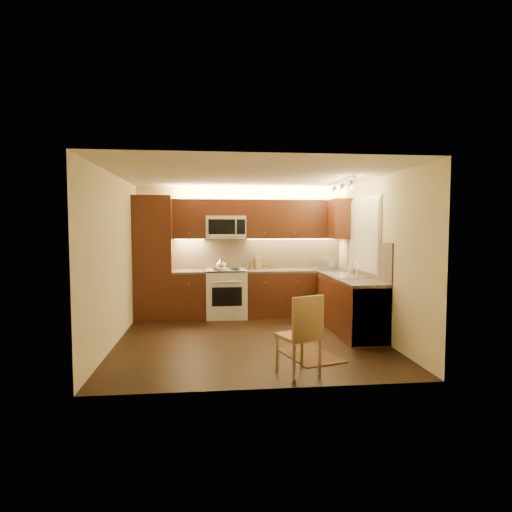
{
  "coord_description": "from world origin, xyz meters",
  "views": [
    {
      "loc": [
        -0.6,
        -6.43,
        1.74
      ],
      "look_at": [
        0.15,
        0.55,
        1.25
      ],
      "focal_mm": 30.02,
      "sensor_mm": 36.0,
      "label": 1
    }
  ],
  "objects": [
    {
      "name": "window_frame",
      "position": [
        1.99,
        0.55,
        1.6
      ],
      "size": [
        0.03,
        1.44,
        1.24
      ],
      "primitive_type": "cube",
      "color": "silver",
      "rests_on": "wall_right"
    },
    {
      "name": "spice_jar_b",
      "position": [
        0.61,
        1.88,
        0.95
      ],
      "size": [
        0.05,
        0.05,
        0.1
      ],
      "primitive_type": "cylinder",
      "rotation": [
        0.0,
        0.0,
        -0.2
      ],
      "color": "brown",
      "rests_on": "counter_back_right"
    },
    {
      "name": "counter_back_right",
      "position": [
        1.04,
        1.7,
        0.88
      ],
      "size": [
        1.92,
        0.6,
        0.04
      ],
      "primitive_type": "cube",
      "color": "#32302E",
      "rests_on": "base_cab_back_right"
    },
    {
      "name": "toaster_oven",
      "position": [
        1.65,
        1.7,
        1.02
      ],
      "size": [
        0.44,
        0.34,
        0.25
      ],
      "primitive_type": "cube",
      "rotation": [
        0.0,
        0.0,
        0.07
      ],
      "color": "silver",
      "rests_on": "counter_back_right"
    },
    {
      "name": "base_cab_right",
      "position": [
        1.7,
        0.4,
        0.43
      ],
      "size": [
        0.6,
        2.0,
        0.86
      ],
      "primitive_type": "cube",
      "color": "#441F0E",
      "rests_on": "floor"
    },
    {
      "name": "stove",
      "position": [
        -0.3,
        1.68,
        0.46
      ],
      "size": [
        0.76,
        0.65,
        0.92
      ],
      "primitive_type": null,
      "color": "silver",
      "rests_on": "floor"
    },
    {
      "name": "upper_cab_back_left",
      "position": [
        -0.99,
        1.82,
        1.88
      ],
      "size": [
        0.62,
        0.35,
        0.75
      ],
      "primitive_type": "cube",
      "color": "#441F0E",
      "rests_on": "wall_back"
    },
    {
      "name": "dishwasher",
      "position": [
        1.7,
        -0.3,
        0.43
      ],
      "size": [
        0.58,
        0.6,
        0.84
      ],
      "primitive_type": "cube",
      "color": "silver",
      "rests_on": "floor"
    },
    {
      "name": "wall_right",
      "position": [
        2.0,
        0.0,
        1.25
      ],
      "size": [
        0.01,
        4.0,
        2.5
      ],
      "primitive_type": "cube",
      "color": "beige",
      "rests_on": "ground"
    },
    {
      "name": "upper_cab_back_right",
      "position": [
        1.04,
        1.82,
        1.88
      ],
      "size": [
        1.92,
        0.35,
        0.75
      ],
      "primitive_type": "cube",
      "color": "#441F0E",
      "rests_on": "wall_back"
    },
    {
      "name": "wall_left",
      "position": [
        -2.0,
        0.0,
        1.25
      ],
      "size": [
        0.01,
        4.0,
        2.5
      ],
      "primitive_type": "cube",
      "color": "beige",
      "rests_on": "ground"
    },
    {
      "name": "counter_back_left",
      "position": [
        -0.99,
        1.7,
        0.88
      ],
      "size": [
        0.62,
        0.6,
        0.04
      ],
      "primitive_type": "cube",
      "color": "#32302E",
      "rests_on": "base_cab_back_left"
    },
    {
      "name": "window_blinds",
      "position": [
        1.97,
        0.55,
        1.6
      ],
      "size": [
        0.02,
        1.36,
        1.16
      ],
      "primitive_type": "cube",
      "color": "silver",
      "rests_on": "wall_right"
    },
    {
      "name": "rug",
      "position": [
        0.73,
        -0.9,
        0.01
      ],
      "size": [
        0.83,
        1.04,
        0.01
      ],
      "primitive_type": "cube",
      "rotation": [
        0.0,
        0.0,
        0.28
      ],
      "color": "black",
      "rests_on": "floor"
    },
    {
      "name": "track_light_bar",
      "position": [
        1.55,
        0.4,
        2.46
      ],
      "size": [
        0.04,
        1.2,
        0.03
      ],
      "primitive_type": "cube",
      "color": "silver",
      "rests_on": "ceiling"
    },
    {
      "name": "floor",
      "position": [
        0.0,
        0.0,
        0.0
      ],
      "size": [
        4.0,
        4.0,
        0.01
      ],
      "primitive_type": "cube",
      "color": "black",
      "rests_on": "ground"
    },
    {
      "name": "backsplash_right",
      "position": [
        1.99,
        0.4,
        1.2
      ],
      "size": [
        0.02,
        2.0,
        0.6
      ],
      "primitive_type": "cube",
      "color": "tan",
      "rests_on": "wall_right"
    },
    {
      "name": "wall_back",
      "position": [
        0.0,
        2.0,
        1.25
      ],
      "size": [
        4.0,
        0.01,
        2.5
      ],
      "primitive_type": "cube",
      "color": "beige",
      "rests_on": "ground"
    },
    {
      "name": "ceiling",
      "position": [
        0.0,
        0.0,
        2.5
      ],
      "size": [
        4.0,
        4.0,
        0.01
      ],
      "primitive_type": "cube",
      "color": "beige",
      "rests_on": "ground"
    },
    {
      "name": "spice_jar_a",
      "position": [
        0.14,
        1.89,
        0.94
      ],
      "size": [
        0.06,
        0.06,
        0.09
      ],
      "primitive_type": "cylinder",
      "rotation": [
        0.0,
        0.0,
        -0.33
      ],
      "color": "silver",
      "rests_on": "counter_back_right"
    },
    {
      "name": "backsplash_back",
      "position": [
        0.35,
        1.99,
        1.2
      ],
      "size": [
        3.3,
        0.02,
        0.6
      ],
      "primitive_type": "cube",
      "color": "tan",
      "rests_on": "wall_back"
    },
    {
      "name": "base_cab_back_right",
      "position": [
        1.04,
        1.7,
        0.43
      ],
      "size": [
        1.92,
        0.6,
        0.86
      ],
      "primitive_type": "cube",
      "color": "#441F0E",
      "rests_on": "floor"
    },
    {
      "name": "dining_chair",
      "position": [
        0.42,
        -1.57,
        0.48
      ],
      "size": [
        0.55,
        0.55,
        0.95
      ],
      "primitive_type": null,
      "rotation": [
        0.0,
        0.0,
        0.4
      ],
      "color": "#AE7A4E",
      "rests_on": "floor"
    },
    {
      "name": "base_cab_back_left",
      "position": [
        -0.99,
        1.7,
        0.43
      ],
      "size": [
        0.62,
        0.6,
        0.86
      ],
      "primitive_type": "cube",
      "color": "#441F0E",
      "rests_on": "floor"
    },
    {
      "name": "pantry",
      "position": [
        -1.65,
        1.7,
        1.15
      ],
      "size": [
        0.7,
        0.6,
        2.3
      ],
      "primitive_type": "cube",
      "color": "#441F0E",
      "rests_on": "floor"
    },
    {
      "name": "upper_cab_bridge",
      "position": [
        -0.3,
        1.82,
        2.09
      ],
      "size": [
        0.76,
        0.35,
        0.31
      ],
      "primitive_type": "cube",
      "color": "#441F0E",
      "rests_on": "wall_back"
    },
    {
      "name": "spice_jar_d",
      "position": [
        0.21,
        1.81,
        0.94
      ],
      "size": [
        0.05,
        0.05,
        0.09
      ],
      "primitive_type": "cylinder",
      "rotation": [
        0.0,
        0.0,
        -0.21
      ],
      "color": "olive",
      "rests_on": "counter_back_right"
    },
    {
      "name": "wall_front",
      "position": [
        0.0,
        -2.0,
        1.25
      ],
      "size": [
        4.0,
        0.01,
        2.5
      ],
      "primitive_type": "cube",
      "color": "beige",
      "rests_on": "ground"
    },
    {
      "name": "sink",
      "position": [
        1.7,
        0.55,
        0.98
      ],
      "size": [
        0.52,
        0.86,
        0.15
      ],
      "primitive_type": null,
      "color": "silver",
      "rests_on": "counter_right"
    },
    {
      "name": "faucet",
      "position": [
        1.88,
        0.55,
        1.05
      ],
      "size": [
        0.2,
        0.04,
        0.3
      ],
      "primitive_type": null,
      "color": "silver",
      "rests_on": "counter_right"
    },
    {
      "name": "counter_right",
      "position": [
        1.7,
        0.4,
        0.88
      ],
      "size": [
        0.6,
        2.0,
        0.04
      ],
      "primitive_type": "cube",
      "color": "#32302E",
      "rests_on": "base_cab_right"
    },
    {
      "name": "kettle",
      "position": [
        -0.4,
        1.5,
        1.04
      ],
      "size": [
        0.24,
        0.24,
        0.24
      ],
      "primitive_type": null,
      "rotation": [
        0.0,
        0.0,
        0.2
      ],
      "color": "silver",
      "rests_on": "stove"
    },
    {
      "name": "spice_jar_c",
      "position": [
        0.48,
        1.91,
        0.95
      ],
      "size": [
        0.05,
        0.05,
        0.1
      ],
      "primitive_type": "cylinder",
      "rotation": [
        0.0,
        0.0,
        -0.38
      ],
      "color": "silver",
      "rests_on": "counter_back_right"
    },
    {
      "name": "upper_cab_right_corner",
      "position": [
        1.82,
        1.4,
        1.88
      ],
      "size": [
        0.35,
        0.5,
        0.75
      ],
      "primitive_type": "cube",
      "color": "#441F0E",
      "rests_on": "wall_right"
    },
    {
      "name": "knife_block",
      "position": [
        0.34,
        1.88,
        1.02
      ],
      "size": [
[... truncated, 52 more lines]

